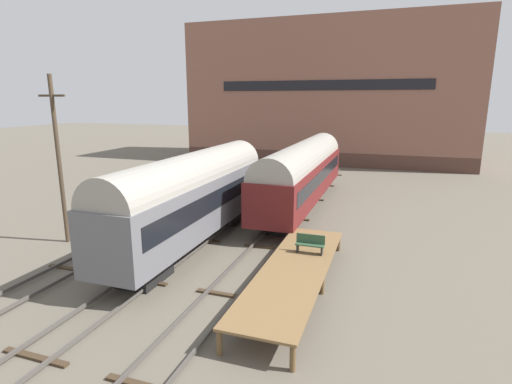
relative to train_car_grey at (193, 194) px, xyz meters
name	(u,v)px	position (x,y,z in m)	size (l,w,h in m)	color
ground_plane	(175,258)	(0.00, -2.24, -3.06)	(200.00, 200.00, 0.00)	#60594C
track_left	(110,247)	(-4.19, -2.24, -2.92)	(2.60, 60.00, 0.26)	#4C4742
track_middle	(175,256)	(0.00, -2.24, -2.92)	(2.60, 60.00, 0.26)	#4C4742
track_right	(248,266)	(4.19, -2.24, -2.92)	(2.60, 60.00, 0.26)	#4C4742
train_car_grey	(193,194)	(0.00, 0.00, 0.00)	(3.02, 15.52, 5.39)	black
train_car_maroon	(303,171)	(4.19, 10.19, -0.15)	(3.13, 18.61, 5.15)	black
station_platform	(295,270)	(6.91, -3.68, -2.12)	(2.81, 11.10, 1.03)	brown
bench	(310,243)	(7.18, -1.65, -1.55)	(1.40, 0.40, 0.91)	#2D4C33
person_worker	(121,253)	(-1.56, -4.59, -2.08)	(0.32, 0.32, 1.65)	#282833
utility_pole	(59,159)	(-7.42, -2.03, 1.94)	(1.80, 0.24, 9.69)	#473828
warehouse_building	(329,94)	(1.81, 36.97, 6.02)	(36.79, 13.19, 18.17)	#4F342A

